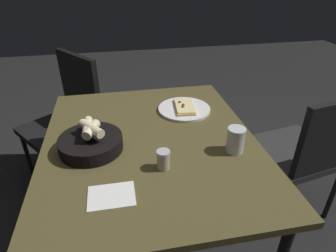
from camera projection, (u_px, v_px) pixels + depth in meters
name	position (u px, v px, depth m)	size (l,w,h in m)	color
ground	(154.00, 246.00, 1.65)	(8.00, 8.00, 0.00)	black
dining_table	(151.00, 151.00, 1.31)	(0.93, 1.11, 0.73)	#4D4323
pizza_plate	(184.00, 109.00, 1.52)	(0.27, 0.27, 0.04)	white
bread_basket	(91.00, 142.00, 1.20)	(0.26, 0.26, 0.12)	black
beer_glass	(235.00, 141.00, 1.18)	(0.07, 0.07, 0.11)	silver
pepper_shaker	(163.00, 161.00, 1.09)	(0.05, 0.05, 0.08)	#BFB299
napkin	(111.00, 196.00, 0.98)	(0.16, 0.12, 0.00)	white
chair_near	(307.00, 150.00, 1.61)	(0.51, 0.51, 0.86)	#2C2C2C
chair_far	(69.00, 114.00, 1.96)	(0.62, 0.62, 0.90)	black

